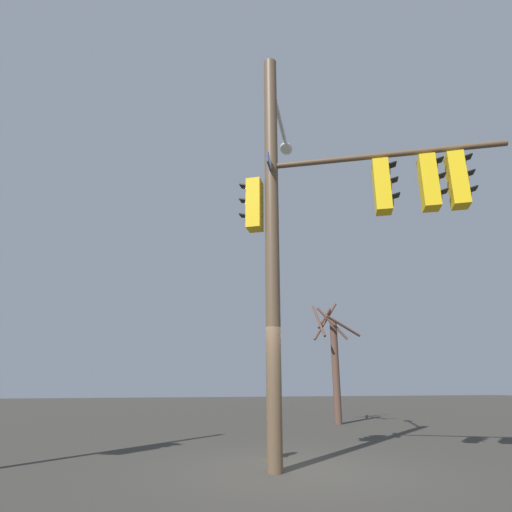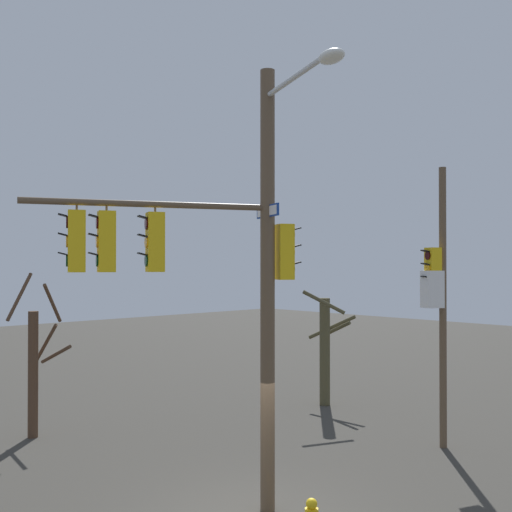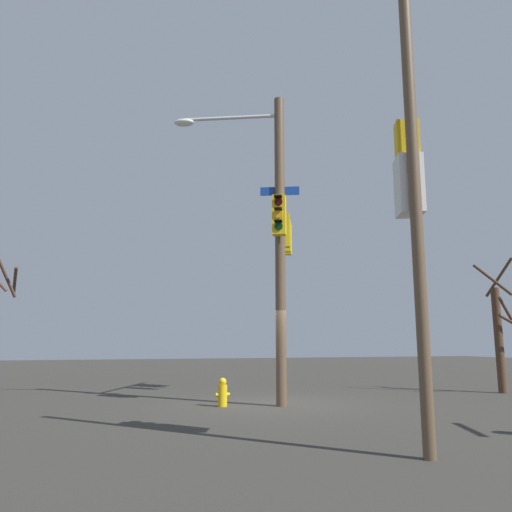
% 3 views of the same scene
% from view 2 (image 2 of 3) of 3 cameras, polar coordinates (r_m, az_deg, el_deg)
% --- Properties ---
extents(main_signal_pole_assembly, '(4.85, 4.91, 8.65)m').
position_cam_2_polar(main_signal_pole_assembly, '(12.20, -2.79, -0.19)').
color(main_signal_pole_assembly, brown).
rests_on(main_signal_pole_assembly, ground).
extents(secondary_pole_assembly, '(0.54, 0.72, 7.37)m').
position_cam_2_polar(secondary_pole_assembly, '(17.49, 15.80, -3.17)').
color(secondary_pole_assembly, brown).
rests_on(secondary_pole_assembly, ground).
extents(bare_tree_behind_pole, '(1.63, 1.53, 4.57)m').
position_cam_2_polar(bare_tree_behind_pole, '(19.13, -19.05, -9.17)').
color(bare_tree_behind_pole, '#4C3425').
rests_on(bare_tree_behind_pole, ground).
extents(bare_tree_across_street, '(2.17, 2.19, 3.95)m').
position_cam_2_polar(bare_tree_across_street, '(22.26, 6.20, -8.05)').
color(bare_tree_across_street, '#4B462D').
rests_on(bare_tree_across_street, ground).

